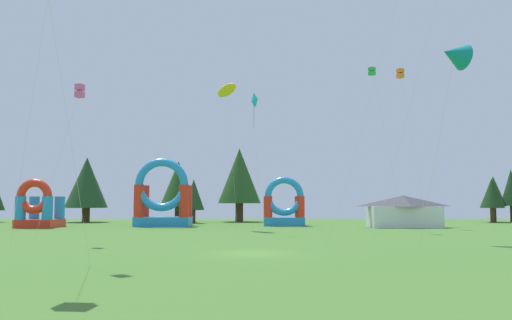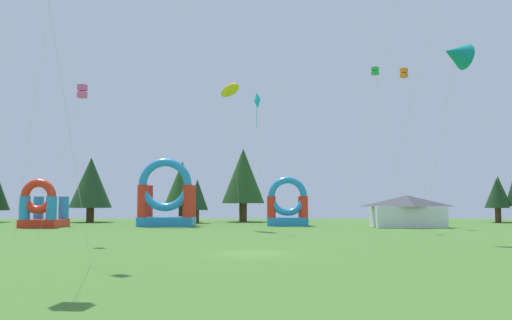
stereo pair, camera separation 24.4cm
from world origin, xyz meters
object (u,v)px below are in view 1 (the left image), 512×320
(kite_yellow_parafoil, at_px, (229,90))
(kite_teal_delta, at_px, (457,54))
(kite_orange_box, at_px, (403,74))
(kite_pink_box, at_px, (82,92))
(inflatable_red_slide, at_px, (165,201))
(inflatable_orange_dome, at_px, (286,208))
(inflatable_blue_arch, at_px, (42,210))
(kite_cyan_diamond, at_px, (256,102))
(kite_green_box, at_px, (375,72))
(festival_tent, at_px, (406,211))

(kite_yellow_parafoil, distance_m, kite_teal_delta, 31.33)
(kite_orange_box, bearing_deg, kite_pink_box, -141.66)
(inflatable_red_slide, bearing_deg, kite_orange_box, -2.67)
(kite_orange_box, distance_m, inflatable_orange_dome, 20.84)
(kite_pink_box, distance_m, inflatable_blue_arch, 26.41)
(kite_orange_box, distance_m, kite_cyan_diamond, 21.46)
(kite_green_box, bearing_deg, inflatable_red_slide, 158.07)
(festival_tent, bearing_deg, kite_orange_box, 77.21)
(kite_orange_box, bearing_deg, inflatable_orange_dome, 167.81)
(kite_yellow_parafoil, bearing_deg, inflatable_orange_dome, 49.09)
(kite_yellow_parafoil, height_order, kite_teal_delta, kite_yellow_parafoil)
(kite_green_box, bearing_deg, festival_tent, 55.57)
(kite_yellow_parafoil, xyz_separation_m, inflatable_orange_dome, (6.48, 7.48, -12.75))
(inflatable_red_slide, distance_m, festival_tent, 27.59)
(kite_yellow_parafoil, distance_m, inflatable_blue_arch, 24.97)
(kite_yellow_parafoil, xyz_separation_m, inflatable_blue_arch, (-21.13, 3.26, -12.91))
(inflatable_orange_dome, distance_m, inflatable_red_slide, 14.33)
(kite_green_box, height_order, inflatable_blue_arch, kite_green_box)
(kite_cyan_diamond, bearing_deg, inflatable_red_slide, 129.06)
(inflatable_orange_dome, bearing_deg, kite_pink_box, -121.41)
(kite_green_box, distance_m, kite_orange_box, 9.46)
(inflatable_orange_dome, bearing_deg, kite_yellow_parafoil, -130.91)
(kite_cyan_diamond, bearing_deg, kite_green_box, 18.10)
(inflatable_orange_dome, bearing_deg, kite_cyan_diamond, -103.82)
(kite_yellow_parafoil, height_order, kite_cyan_diamond, kite_yellow_parafoil)
(kite_orange_box, bearing_deg, kite_green_box, -122.62)
(inflatable_blue_arch, bearing_deg, kite_pink_box, -62.18)
(kite_orange_box, xyz_separation_m, festival_tent, (-0.18, -0.78, -15.92))
(kite_pink_box, xyz_separation_m, inflatable_red_slide, (1.80, 24.60, -7.88))
(inflatable_red_slide, bearing_deg, kite_green_box, -21.93)
(inflatable_blue_arch, bearing_deg, kite_orange_box, 1.84)
(kite_teal_delta, height_order, inflatable_orange_dome, kite_teal_delta)
(kite_green_box, distance_m, inflatable_blue_arch, 39.26)
(kite_orange_box, xyz_separation_m, inflatable_red_slide, (-27.67, 1.29, -14.80))
(kite_pink_box, height_order, inflatable_orange_dome, kite_pink_box)
(inflatable_orange_dome, bearing_deg, kite_orange_box, -12.19)
(kite_teal_delta, bearing_deg, inflatable_blue_arch, 138.59)
(kite_cyan_diamond, xyz_separation_m, inflatable_red_slide, (-10.60, 13.06, -9.27))
(kite_green_box, relative_size, kite_teal_delta, 1.39)
(kite_teal_delta, distance_m, inflatable_blue_arch, 47.75)
(kite_yellow_parafoil, distance_m, kite_cyan_diamond, 8.18)
(kite_green_box, distance_m, inflatable_orange_dome, 19.51)
(kite_yellow_parafoil, distance_m, kite_pink_box, 21.39)
(kite_yellow_parafoil, height_order, festival_tent, kite_yellow_parafoil)
(kite_pink_box, bearing_deg, kite_green_box, 32.33)
(inflatable_blue_arch, bearing_deg, kite_cyan_diamond, -23.54)
(kite_yellow_parafoil, xyz_separation_m, kite_orange_box, (19.94, 4.58, 2.90))
(kite_green_box, xyz_separation_m, inflatable_blue_arch, (-36.06, 6.51, -14.09))
(kite_teal_delta, bearing_deg, inflatable_orange_dome, 102.09)
(kite_yellow_parafoil, distance_m, kite_green_box, 15.33)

